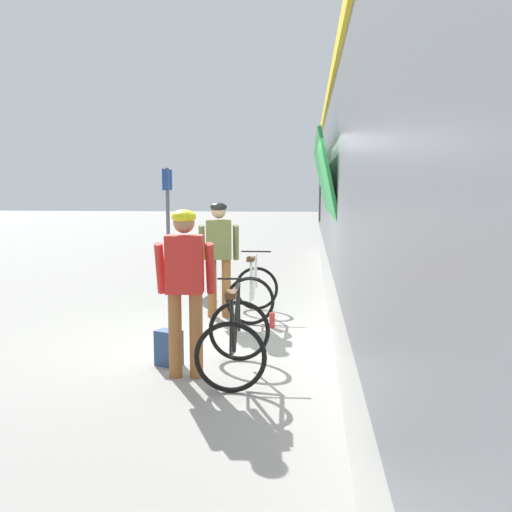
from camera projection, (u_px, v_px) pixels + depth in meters
ground_plane at (228, 347)px, 7.04m from camera, size 80.00×80.00×0.00m
train_car at (432, 189)px, 8.24m from camera, size 3.22×19.22×3.88m
cyclist_near_in_olive at (219, 249)px, 8.58m from camera, size 0.64×0.36×1.76m
cyclist_far_in_red at (185, 278)px, 5.82m from camera, size 0.63×0.34×1.76m
bicycle_near_white at (253, 291)px, 8.64m from camera, size 0.71×1.08×0.99m
bicycle_far_black at (235, 339)px, 5.93m from camera, size 0.75×1.10×0.99m
backpack_on_platform at (169, 348)px, 6.30m from camera, size 0.33×0.27×0.40m
water_bottle_near_the_bikes at (272, 320)px, 8.00m from camera, size 0.08×0.08×0.22m
platform_sign_post at (168, 205)px, 12.02m from camera, size 0.08×0.70×2.40m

